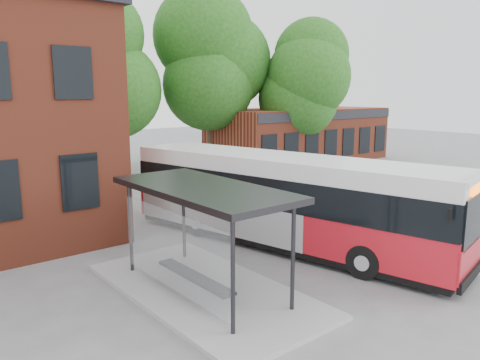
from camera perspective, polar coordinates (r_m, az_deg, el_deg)
ground at (r=16.26m, az=6.74°, el=-8.13°), size 100.00×100.00×0.00m
shop_row at (r=36.06m, az=7.31°, el=5.46°), size 14.00×6.20×4.00m
bus_shelter at (r=12.28m, az=-4.47°, el=-7.24°), size 3.60×7.00×2.90m
bike_rail at (r=29.45m, az=5.24°, el=0.79°), size 5.20×0.10×0.38m
tree_1 at (r=30.16m, az=-15.93°, el=10.23°), size 7.92×7.92×10.40m
tree_2 at (r=32.79m, az=-3.75°, el=11.14°), size 7.92×7.92×11.00m
tree_3 at (r=33.09m, az=7.57°, el=9.57°), size 7.04×7.04×9.28m
city_bus at (r=16.11m, az=5.31°, el=-2.56°), size 5.02×12.45×3.09m
bicycle_0 at (r=28.46m, az=0.53°, el=1.06°), size 1.88×1.06×0.94m
bicycle_1 at (r=27.61m, az=3.01°, el=0.74°), size 1.61×0.69×0.94m
bicycle_2 at (r=29.66m, az=3.04°, el=1.41°), size 1.83×1.09×0.91m
bicycle_4 at (r=30.67m, az=5.67°, el=1.67°), size 1.80×0.97×0.90m
bicycle_5 at (r=29.43m, az=7.54°, el=1.28°), size 1.61×0.80×0.93m
bicycle_6 at (r=30.41m, az=7.22°, el=1.61°), size 1.90×0.95×0.95m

